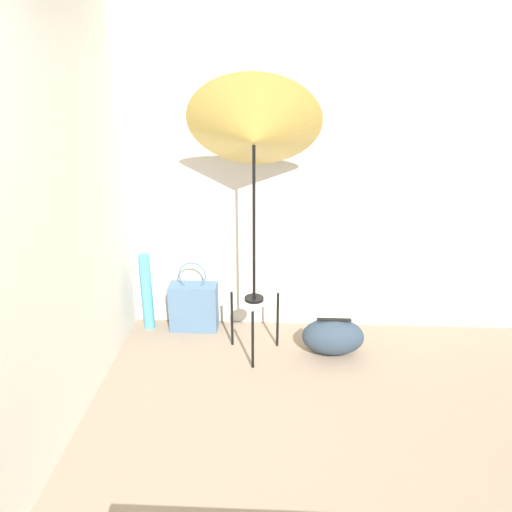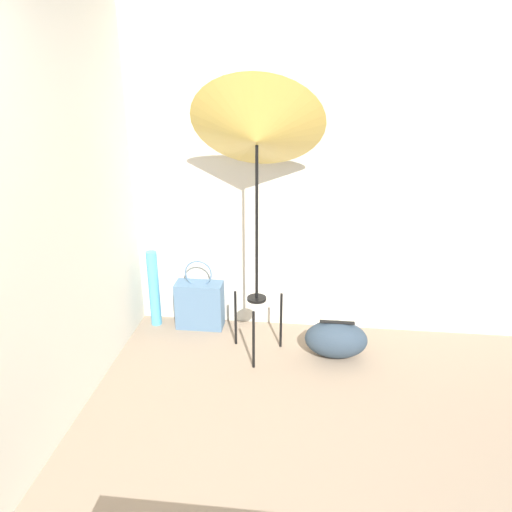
% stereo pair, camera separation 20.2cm
% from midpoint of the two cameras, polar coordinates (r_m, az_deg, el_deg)
% --- Properties ---
extents(wall_back, '(8.00, 0.05, 2.60)m').
position_cam_midpoint_polar(wall_back, '(3.89, 3.82, 9.49)').
color(wall_back, beige).
rests_on(wall_back, ground_plane).
extents(wall_side_left, '(0.05, 8.00, 2.60)m').
position_cam_midpoint_polar(wall_side_left, '(2.69, -27.43, 1.50)').
color(wall_side_left, beige).
rests_on(wall_side_left, ground_plane).
extents(photo_umbrella, '(0.90, 0.73, 2.05)m').
position_cam_midpoint_polar(photo_umbrella, '(3.34, -2.04, 13.70)').
color(photo_umbrella, black).
rests_on(photo_umbrella, ground_plane).
extents(tote_bag, '(0.39, 0.18, 0.60)m').
position_cam_midpoint_polar(tote_bag, '(4.19, -8.50, -5.71)').
color(tote_bag, slate).
rests_on(tote_bag, ground_plane).
extents(duffel_bag, '(0.47, 0.29, 0.29)m').
position_cam_midpoint_polar(duffel_bag, '(3.88, 7.29, -9.14)').
color(duffel_bag, '#2D3D4C').
rests_on(duffel_bag, ground_plane).
extents(paper_roll, '(0.09, 0.09, 0.66)m').
position_cam_midpoint_polar(paper_roll, '(4.23, -13.72, -4.02)').
color(paper_roll, '#4CA3D1').
rests_on(paper_roll, ground_plane).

